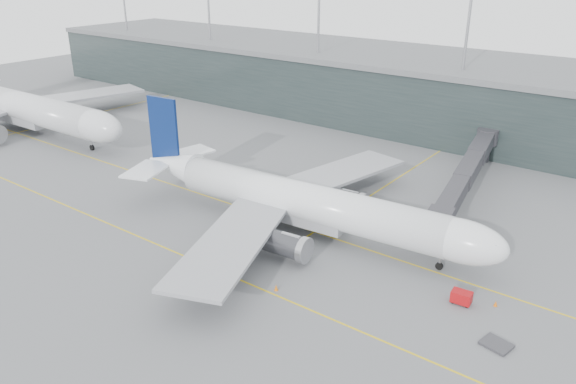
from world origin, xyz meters
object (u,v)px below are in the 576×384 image
Objects in this scene: jet_bridge at (478,167)px; second_aircraft at (24,108)px; main_aircraft at (304,202)px; gse_cart at (461,297)px.

jet_bridge is 0.66× the size of second_aircraft.
main_aircraft is 25.23m from gse_cart.
second_aircraft is at bearing 171.29° from gse_cart.
jet_bridge is at bearing 102.60° from gse_cart.
main_aircraft is at bearing 166.08° from gse_cart.
jet_bridge is 96.06m from second_aircraft.
second_aircraft is 103.10m from gse_cart.
second_aircraft reaches higher than gse_cart.
second_aircraft is (-92.86, -24.58, 0.54)m from jet_bridge.
main_aircraft is 0.85× the size of second_aircraft.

